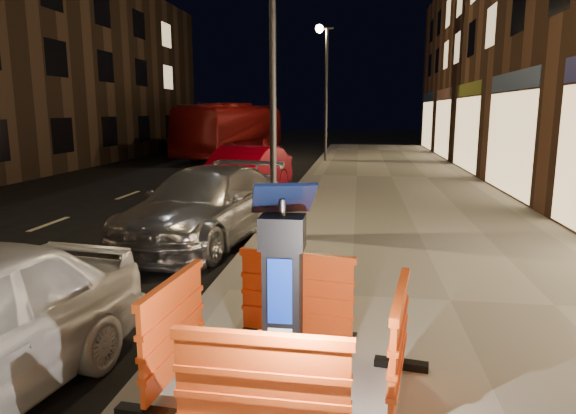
# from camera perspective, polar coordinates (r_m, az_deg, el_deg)

# --- Properties ---
(ground_plane) EXTENTS (120.00, 120.00, 0.00)m
(ground_plane) POSITION_cam_1_polar(r_m,az_deg,el_deg) (7.04, -7.70, -10.18)
(ground_plane) COLOR black
(ground_plane) RESTS_ON ground
(sidewalk) EXTENTS (6.00, 60.00, 0.15)m
(sidewalk) POSITION_cam_1_polar(r_m,az_deg,el_deg) (6.88, 17.57, -10.44)
(sidewalk) COLOR gray
(sidewalk) RESTS_ON ground
(kerb) EXTENTS (0.30, 60.00, 0.15)m
(kerb) POSITION_cam_1_polar(r_m,az_deg,el_deg) (7.02, -7.72, -9.61)
(kerb) COLOR slate
(kerb) RESTS_ON ground
(parking_kiosk) EXTENTS (0.59, 0.59, 1.70)m
(parking_kiosk) POSITION_cam_1_polar(r_m,az_deg,el_deg) (4.28, -0.60, -9.80)
(parking_kiosk) COLOR black
(parking_kiosk) RESTS_ON sidewalk
(barrier_front) EXTENTS (1.23, 0.54, 0.95)m
(barrier_front) POSITION_cam_1_polar(r_m,az_deg,el_deg) (3.60, -2.95, -20.70)
(barrier_front) COLOR #E34815
(barrier_front) RESTS_ON sidewalk
(barrier_back) EXTENTS (1.28, 0.70, 0.95)m
(barrier_back) POSITION_cam_1_polar(r_m,az_deg,el_deg) (5.29, 0.94, -10.04)
(barrier_back) COLOR #E34815
(barrier_back) RESTS_ON sidewalk
(barrier_kerbside) EXTENTS (0.60, 1.25, 0.95)m
(barrier_kerbside) POSITION_cam_1_polar(r_m,az_deg,el_deg) (4.65, -12.58, -13.35)
(barrier_kerbside) COLOR #E34815
(barrier_kerbside) RESTS_ON sidewalk
(barrier_bldgside) EXTENTS (0.68, 1.28, 0.95)m
(barrier_bldgside) POSITION_cam_1_polar(r_m,az_deg,el_deg) (4.40, 12.17, -14.77)
(barrier_bldgside) COLOR #E34815
(barrier_bldgside) RESTS_ON sidewalk
(car_silver) EXTENTS (2.74, 5.08, 1.40)m
(car_silver) POSITION_cam_1_polar(r_m,az_deg,el_deg) (10.15, -9.01, -3.69)
(car_silver) COLOR silver
(car_silver) RESTS_ON ground
(car_red) EXTENTS (2.30, 4.66, 1.47)m
(car_red) POSITION_cam_1_polar(r_m,az_deg,el_deg) (15.09, -4.85, 1.13)
(car_red) COLOR #990314
(car_red) RESTS_ON ground
(bus_doubledecker) EXTENTS (3.78, 10.51, 2.86)m
(bus_doubledecker) POSITION_cam_1_polar(r_m,az_deg,el_deg) (28.47, -6.06, 5.61)
(bus_doubledecker) COLOR maroon
(bus_doubledecker) RESTS_ON ground
(street_lamp_mid) EXTENTS (0.12, 0.12, 6.00)m
(street_lamp_mid) POSITION_cam_1_polar(r_m,az_deg,el_deg) (9.48, -1.70, 14.64)
(street_lamp_mid) COLOR #3F3F44
(street_lamp_mid) RESTS_ON sidewalk
(street_lamp_far) EXTENTS (0.12, 0.12, 6.00)m
(street_lamp_far) POSITION_cam_1_polar(r_m,az_deg,el_deg) (24.39, 4.27, 12.20)
(street_lamp_far) COLOR #3F3F44
(street_lamp_far) RESTS_ON sidewalk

